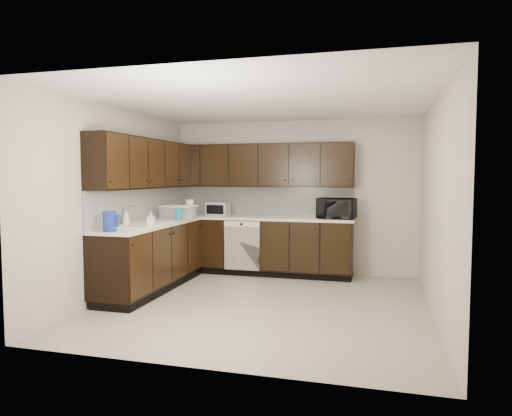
# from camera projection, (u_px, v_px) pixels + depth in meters

# --- Properties ---
(floor) EXTENTS (4.00, 4.00, 0.00)m
(floor) POSITION_uv_depth(u_px,v_px,m) (263.00, 304.00, 5.69)
(floor) COLOR #A99E8C
(floor) RESTS_ON ground
(ceiling) EXTENTS (4.00, 4.00, 0.00)m
(ceiling) POSITION_uv_depth(u_px,v_px,m) (263.00, 101.00, 5.52)
(ceiling) COLOR white
(ceiling) RESTS_ON wall_back
(wall_back) EXTENTS (4.00, 0.02, 2.50)m
(wall_back) POSITION_uv_depth(u_px,v_px,m) (293.00, 197.00, 7.53)
(wall_back) COLOR #B9AF9E
(wall_back) RESTS_ON floor
(wall_left) EXTENTS (0.02, 4.00, 2.50)m
(wall_left) POSITION_uv_depth(u_px,v_px,m) (119.00, 202.00, 6.12)
(wall_left) COLOR #B9AF9E
(wall_left) RESTS_ON floor
(wall_right) EXTENTS (0.02, 4.00, 2.50)m
(wall_right) POSITION_uv_depth(u_px,v_px,m) (437.00, 207.00, 5.09)
(wall_right) COLOR #B9AF9E
(wall_right) RESTS_ON floor
(wall_front) EXTENTS (4.00, 0.02, 2.50)m
(wall_front) POSITION_uv_depth(u_px,v_px,m) (203.00, 219.00, 3.68)
(wall_front) COLOR #B9AF9E
(wall_front) RESTS_ON floor
(lower_cabinets) EXTENTS (3.00, 2.80, 0.90)m
(lower_cabinets) POSITION_uv_depth(u_px,v_px,m) (217.00, 253.00, 6.99)
(lower_cabinets) COLOR black
(lower_cabinets) RESTS_ON floor
(countertop) EXTENTS (3.03, 2.83, 0.04)m
(countertop) POSITION_uv_depth(u_px,v_px,m) (217.00, 220.00, 6.96)
(countertop) COLOR beige
(countertop) RESTS_ON lower_cabinets
(backsplash) EXTENTS (3.00, 2.80, 0.48)m
(backsplash) POSITION_uv_depth(u_px,v_px,m) (209.00, 202.00, 7.20)
(backsplash) COLOR silver
(backsplash) RESTS_ON countertop
(upper_cabinets) EXTENTS (3.00, 2.80, 0.70)m
(upper_cabinets) POSITION_uv_depth(u_px,v_px,m) (213.00, 165.00, 7.01)
(upper_cabinets) COLOR black
(upper_cabinets) RESTS_ON wall_back
(dishwasher) EXTENTS (0.58, 0.04, 0.78)m
(dishwasher) POSITION_uv_depth(u_px,v_px,m) (242.00, 243.00, 7.19)
(dishwasher) COLOR beige
(dishwasher) RESTS_ON lower_cabinets
(sink) EXTENTS (0.54, 0.82, 0.42)m
(sink) POSITION_uv_depth(u_px,v_px,m) (140.00, 230.00, 6.05)
(sink) COLOR beige
(sink) RESTS_ON countertop
(microwave) EXTENTS (0.61, 0.45, 0.32)m
(microwave) POSITION_uv_depth(u_px,v_px,m) (337.00, 208.00, 7.03)
(microwave) COLOR black
(microwave) RESTS_ON countertop
(soap_bottle_a) EXTENTS (0.10, 0.10, 0.19)m
(soap_bottle_a) POSITION_uv_depth(u_px,v_px,m) (151.00, 219.00, 5.93)
(soap_bottle_a) COLOR gray
(soap_bottle_a) RESTS_ON countertop
(soap_bottle_b) EXTENTS (0.09, 0.09, 0.22)m
(soap_bottle_b) POSITION_uv_depth(u_px,v_px,m) (126.00, 217.00, 5.99)
(soap_bottle_b) COLOR gray
(soap_bottle_b) RESTS_ON countertop
(toaster_oven) EXTENTS (0.36, 0.27, 0.23)m
(toaster_oven) POSITION_uv_depth(u_px,v_px,m) (218.00, 209.00, 7.53)
(toaster_oven) COLOR silver
(toaster_oven) RESTS_ON countertop
(storage_bin) EXTENTS (0.55, 0.45, 0.19)m
(storage_bin) POSITION_uv_depth(u_px,v_px,m) (178.00, 212.00, 7.04)
(storage_bin) COLOR white
(storage_bin) RESTS_ON countertop
(blue_pitcher) EXTENTS (0.21, 0.21, 0.24)m
(blue_pitcher) POSITION_uv_depth(u_px,v_px,m) (110.00, 221.00, 5.38)
(blue_pitcher) COLOR navy
(blue_pitcher) RESTS_ON countertop
(teal_tumbler) EXTENTS (0.09, 0.09, 0.18)m
(teal_tumbler) POSITION_uv_depth(u_px,v_px,m) (179.00, 214.00, 6.80)
(teal_tumbler) COLOR #0D9199
(teal_tumbler) RESTS_ON countertop
(paper_towel_roll) EXTENTS (0.13, 0.13, 0.28)m
(paper_towel_roll) POSITION_uv_depth(u_px,v_px,m) (190.00, 208.00, 7.32)
(paper_towel_roll) COLOR white
(paper_towel_roll) RESTS_ON countertop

